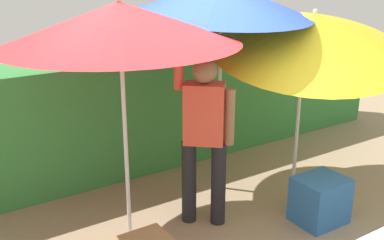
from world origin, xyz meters
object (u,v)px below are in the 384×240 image
(umbrella_rainbow, at_px, (120,23))
(person_vendor, at_px, (204,131))
(umbrella_yellow, at_px, (309,31))
(cooler_box, at_px, (320,200))

(umbrella_rainbow, relative_size, person_vendor, 1.14)
(umbrella_yellow, height_order, person_vendor, umbrella_yellow)
(umbrella_rainbow, bearing_deg, cooler_box, -25.15)
(person_vendor, distance_m, cooler_box, 1.32)
(umbrella_rainbow, xyz_separation_m, person_vendor, (0.71, -0.16, -1.00))
(umbrella_yellow, distance_m, person_vendor, 1.47)
(umbrella_rainbow, bearing_deg, umbrella_yellow, -5.88)
(umbrella_rainbow, height_order, person_vendor, umbrella_rainbow)
(umbrella_rainbow, relative_size, umbrella_yellow, 0.95)
(umbrella_rainbow, distance_m, cooler_box, 2.49)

